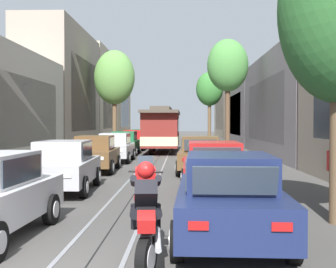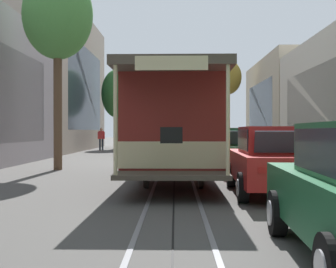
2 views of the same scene
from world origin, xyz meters
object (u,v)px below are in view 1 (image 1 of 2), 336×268
(street_tree_kerb_right_mid, at_px, (209,90))
(parked_car_green_far_left, at_px, (141,138))
(parked_car_navy_near_right, at_px, (229,197))
(parked_car_red_sixth_left, at_px, (134,140))
(cable_car_trolley, at_px, (162,130))
(motorcycle_with_rider, at_px, (146,210))
(fire_hydrant, at_px, (257,174))
(parked_car_red_second_right, at_px, (214,168))
(parked_car_green_fifth_left, at_px, (124,143))
(parked_car_silver_fourth_left, at_px, (115,147))
(parked_car_silver_second_left, at_px, (63,166))
(parked_car_brown_mid_right, at_px, (200,154))
(parked_car_brown_mid_left, at_px, (95,153))
(street_tree_kerb_right_second, at_px, (228,67))
(street_tree_kerb_left_second, at_px, (114,78))

(street_tree_kerb_right_mid, bearing_deg, parked_car_green_far_left, -128.36)
(parked_car_navy_near_right, bearing_deg, parked_car_red_sixth_left, 99.37)
(cable_car_trolley, bearing_deg, motorcycle_with_rider, -88.07)
(parked_car_red_sixth_left, relative_size, cable_car_trolley, 0.48)
(fire_hydrant, bearing_deg, motorcycle_with_rider, -109.32)
(parked_car_green_far_left, bearing_deg, street_tree_kerb_right_mid, 51.64)
(fire_hydrant, bearing_deg, cable_car_trolley, 102.74)
(parked_car_red_second_right, bearing_deg, parked_car_green_fifth_left, 105.81)
(parked_car_silver_fourth_left, height_order, street_tree_kerb_right_mid, street_tree_kerb_right_mid)
(parked_car_red_sixth_left, bearing_deg, fire_hydrant, -73.03)
(parked_car_green_far_left, distance_m, parked_car_red_second_right, 28.53)
(parked_car_silver_fourth_left, relative_size, cable_car_trolley, 0.48)
(parked_car_silver_second_left, xyz_separation_m, street_tree_kerb_right_mid, (6.82, 36.23, 5.03))
(parked_car_silver_second_left, relative_size, parked_car_silver_fourth_left, 1.01)
(parked_car_brown_mid_right, height_order, cable_car_trolley, cable_car_trolley)
(parked_car_brown_mid_left, distance_m, street_tree_kerb_right_mid, 31.57)
(parked_car_green_fifth_left, bearing_deg, parked_car_red_sixth_left, 89.20)
(parked_car_navy_near_right, bearing_deg, motorcycle_with_rider, -132.01)
(parked_car_red_second_right, bearing_deg, parked_car_brown_mid_right, 91.61)
(cable_car_trolley, bearing_deg, fire_hydrant, -77.26)
(parked_car_silver_second_left, bearing_deg, parked_car_brown_mid_left, 91.05)
(parked_car_silver_fourth_left, xyz_separation_m, parked_car_red_sixth_left, (-0.07, 11.07, 0.00))
(fire_hydrant, bearing_deg, parked_car_silver_second_left, -167.91)
(parked_car_silver_second_left, xyz_separation_m, parked_car_red_second_right, (4.68, -0.53, 0.00))
(street_tree_kerb_right_mid, xyz_separation_m, fire_hydrant, (-0.55, -34.88, -5.40))
(parked_car_navy_near_right, distance_m, street_tree_kerb_right_mid, 42.51)
(parked_car_green_far_left, xyz_separation_m, fire_hydrant, (6.27, -26.27, -0.38))
(parked_car_silver_second_left, height_order, street_tree_kerb_right_second, street_tree_kerb_right_second)
(parked_car_red_sixth_left, height_order, street_tree_kerb_right_mid, street_tree_kerb_right_mid)
(parked_car_navy_near_right, relative_size, motorcycle_with_rider, 2.29)
(street_tree_kerb_right_second, distance_m, fire_hydrant, 15.20)
(parked_car_brown_mid_right, xyz_separation_m, street_tree_kerb_right_second, (2.20, 10.28, 5.00))
(parked_car_navy_near_right, bearing_deg, street_tree_kerb_right_mid, 86.94)
(parked_car_brown_mid_left, bearing_deg, parked_car_red_second_right, -53.04)
(parked_car_silver_second_left, distance_m, parked_car_red_sixth_left, 22.06)
(parked_car_red_sixth_left, bearing_deg, street_tree_kerb_left_second, 121.88)
(parked_car_navy_near_right, bearing_deg, parked_car_green_far_left, 97.75)
(parked_car_brown_mid_right, xyz_separation_m, street_tree_kerb_left_second, (-6.61, 20.07, 5.26))
(motorcycle_with_rider, bearing_deg, parked_car_green_far_left, 95.19)
(parked_car_navy_near_right, bearing_deg, parked_car_silver_fourth_left, 105.03)
(parked_car_green_fifth_left, distance_m, motorcycle_with_rider, 24.14)
(parked_car_green_fifth_left, xyz_separation_m, cable_car_trolley, (2.42, 2.49, 0.86))
(parked_car_green_far_left, relative_size, cable_car_trolley, 0.48)
(parked_car_silver_fourth_left, xyz_separation_m, parked_car_brown_mid_right, (4.49, -5.72, 0.00))
(street_tree_kerb_right_second, relative_size, motorcycle_with_rider, 3.95)
(parked_car_navy_near_right, xyz_separation_m, street_tree_kerb_right_mid, (2.25, 42.15, 5.03))
(parked_car_red_second_right, xyz_separation_m, fire_hydrant, (1.59, 1.88, -0.38))
(parked_car_brown_mid_left, height_order, fire_hydrant, parked_car_brown_mid_left)
(parked_car_navy_near_right, xyz_separation_m, street_tree_kerb_right_second, (2.15, 21.48, 5.00))
(parked_car_brown_mid_left, distance_m, parked_car_silver_fourth_left, 5.16)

